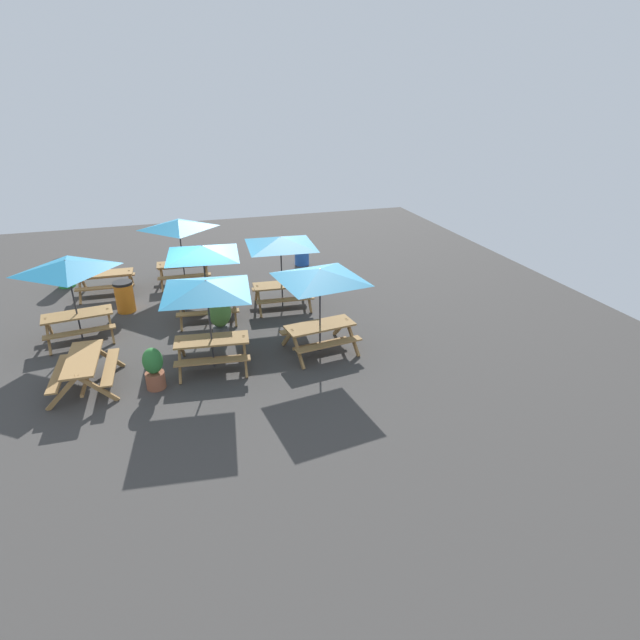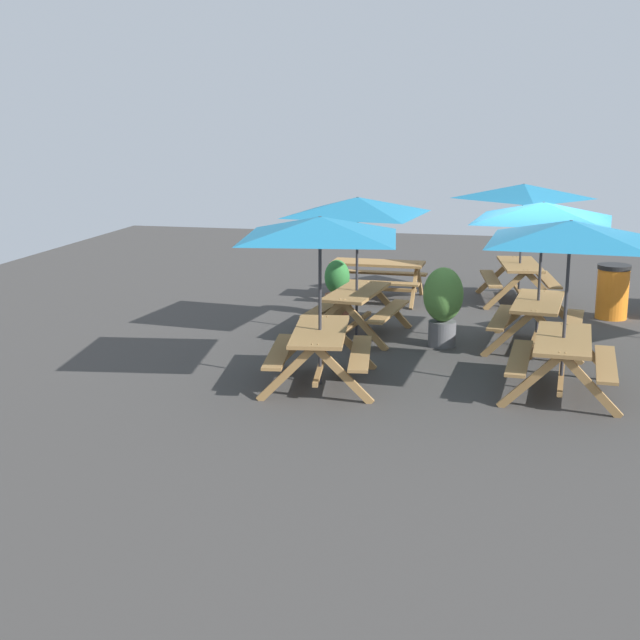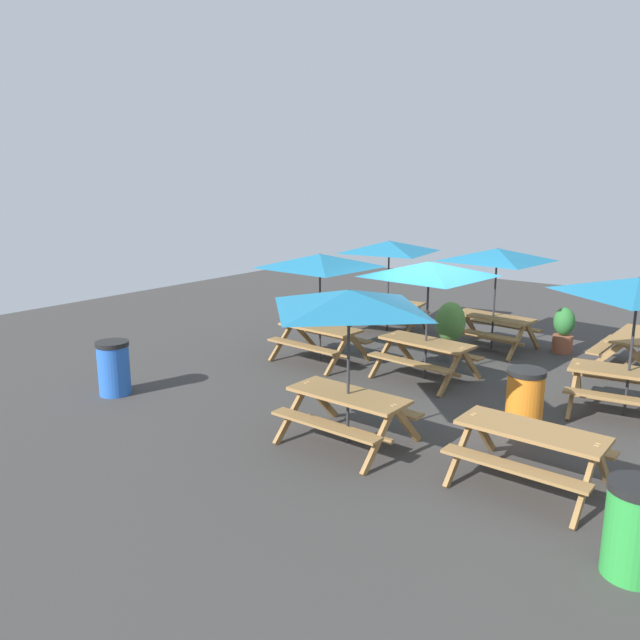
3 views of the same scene
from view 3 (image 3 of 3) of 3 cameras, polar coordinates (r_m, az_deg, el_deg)
ground_plane at (r=12.21m, az=10.91°, el=-5.64°), size 25.50×25.50×0.00m
picnic_table_0 at (r=15.72m, az=6.33°, el=6.09°), size 2.80×2.80×2.34m
picnic_table_1 at (r=12.93m, az=-0.00°, el=4.71°), size 2.82×2.82×2.34m
picnic_table_2 at (r=8.42m, az=18.69°, el=-10.68°), size 1.83×1.56×0.81m
picnic_table_3 at (r=8.80m, az=2.66°, el=0.80°), size 2.05×2.05×2.34m
picnic_table_4 at (r=14.08m, az=26.79°, el=-1.94°), size 1.58×1.84×0.81m
picnic_table_5 at (r=11.92m, az=9.90°, el=3.82°), size 2.81×2.81×2.34m
picnic_table_6 at (r=11.08m, az=27.04°, el=1.90°), size 2.26×2.26×2.34m
picnic_table_7 at (r=14.49m, az=15.86°, el=5.11°), size 2.81×2.81×2.34m
trash_bin_blue at (r=11.83m, az=-18.34°, el=-4.17°), size 0.59×0.59×0.98m
trash_bin_orange at (r=10.16m, az=18.21°, el=-6.95°), size 0.59×0.59×0.98m
trash_bin_green at (r=7.09m, az=26.82°, el=-16.72°), size 0.59×0.59×0.98m
potted_plant_0 at (r=14.89m, az=21.38°, el=-0.83°), size 0.46×0.46×1.03m
potted_plant_1 at (r=13.55m, az=11.81°, el=-0.67°), size 0.63×0.63×1.26m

